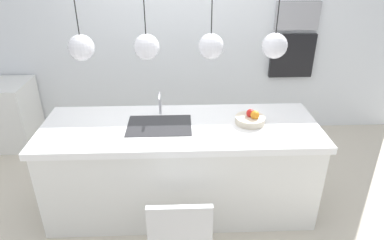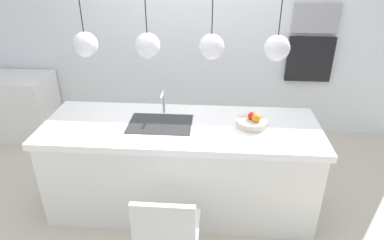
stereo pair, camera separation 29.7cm
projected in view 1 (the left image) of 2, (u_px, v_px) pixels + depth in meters
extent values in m
plane|color=beige|center=(182.00, 204.00, 3.39)|extent=(6.60, 6.60, 0.00)
cube|color=white|center=(179.00, 35.00, 4.28)|extent=(6.00, 0.10, 2.60)
cube|color=white|center=(181.00, 170.00, 3.20)|extent=(2.39, 0.80, 0.82)
cube|color=white|center=(181.00, 128.00, 3.01)|extent=(2.45, 0.86, 0.06)
cube|color=#2D2D30|center=(160.00, 126.00, 2.99)|extent=(0.56, 0.40, 0.02)
cylinder|color=silver|center=(160.00, 103.00, 3.15)|extent=(0.02, 0.02, 0.22)
cylinder|color=silver|center=(160.00, 96.00, 3.03)|extent=(0.02, 0.16, 0.02)
cylinder|color=beige|center=(250.00, 120.00, 3.02)|extent=(0.26, 0.26, 0.06)
sphere|color=red|center=(251.00, 113.00, 3.01)|extent=(0.07, 0.07, 0.07)
sphere|color=orange|center=(255.00, 115.00, 2.98)|extent=(0.08, 0.08, 0.08)
cube|color=#9E9EA3|center=(298.00, 16.00, 4.16)|extent=(0.54, 0.08, 0.34)
cube|color=black|center=(292.00, 56.00, 4.38)|extent=(0.56, 0.08, 0.56)
cube|color=silver|center=(181.00, 232.00, 2.46)|extent=(0.45, 0.42, 0.06)
cube|color=silver|center=(180.00, 229.00, 2.20)|extent=(0.42, 0.04, 0.37)
cylinder|color=#B2B2B7|center=(205.00, 236.00, 2.74)|extent=(0.04, 0.04, 0.41)
cylinder|color=#B2B2B7|center=(157.00, 238.00, 2.72)|extent=(0.04, 0.04, 0.41)
sphere|color=silver|center=(82.00, 48.00, 2.65)|extent=(0.20, 0.20, 0.20)
sphere|color=silver|center=(147.00, 47.00, 2.67)|extent=(0.20, 0.20, 0.20)
sphere|color=silver|center=(211.00, 46.00, 2.69)|extent=(0.20, 0.20, 0.20)
sphere|color=silver|center=(275.00, 46.00, 2.70)|extent=(0.20, 0.20, 0.20)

